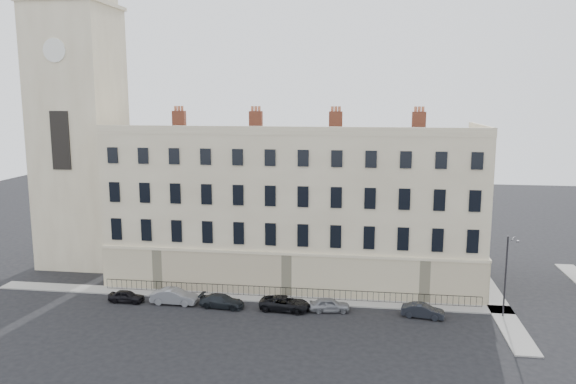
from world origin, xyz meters
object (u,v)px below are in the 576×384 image
car_a (127,296)px  car_f (423,311)px  car_c (222,301)px  car_b (174,296)px  streetlamp (506,273)px  car_e (329,305)px  car_d (285,303)px

car_a → car_f: (26.29, 0.12, 0.04)m
car_a → car_f: size_ratio=0.91×
car_c → car_f: bearing=-84.5°
car_b → streetlamp: size_ratio=0.59×
car_e → streetlamp: size_ratio=0.50×
car_b → car_f: bearing=-89.4°
car_b → car_a: bearing=93.6°
car_b → car_d: car_b is taller
car_c → streetlamp: (24.14, 1.05, 3.34)m
car_a → car_b: (4.44, 0.21, 0.14)m
car_e → car_c: bearing=84.5°
car_d → car_b: bearing=93.6°
car_c → car_e: car_e is taller
car_a → car_d: (14.52, 0.10, 0.06)m
car_a → streetlamp: streetlamp is taller
car_c → car_f: size_ratio=1.12×
car_e → car_b: bearing=82.7°
car_f → streetlamp: (6.76, 0.90, 3.33)m
car_f → streetlamp: size_ratio=0.50×
car_f → streetlamp: streetlamp is taller
car_a → streetlamp: (33.05, 1.01, 3.37)m
car_d → car_e: car_d is taller
car_a → car_e: size_ratio=0.92×
car_a → car_e: car_e is taller
car_b → streetlamp: bearing=-87.5°
car_c → streetlamp: streetlamp is taller
car_c → car_f: 17.38m
streetlamp → car_d: bearing=-153.4°
car_b → car_f: size_ratio=1.17×
car_a → car_c: bearing=-88.7°
car_d → streetlamp: size_ratio=0.62×
car_e → car_f: 7.90m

